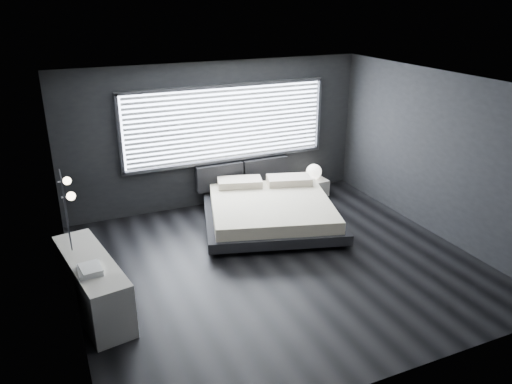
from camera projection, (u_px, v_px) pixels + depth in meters
name	position (u px, v px, depth m)	size (l,w,h in m)	color
room	(279.00, 180.00, 7.33)	(6.04, 6.00, 2.80)	black
window	(227.00, 124.00, 9.62)	(4.14, 0.09, 1.52)	white
headboard	(243.00, 173.00, 10.07)	(1.96, 0.16, 0.52)	black
sconce_near	(71.00, 196.00, 6.21)	(0.18, 0.11, 0.11)	silver
sconce_far	(67.00, 181.00, 6.72)	(0.18, 0.11, 0.11)	silver
wall_art_upper	(64.00, 195.00, 5.58)	(0.01, 0.48, 0.48)	#47474C
wall_art_lower	(68.00, 224.00, 5.96)	(0.01, 0.48, 0.48)	#47474C
bed	(271.00, 210.00, 9.08)	(2.93, 2.85, 0.62)	black
nightstand	(312.00, 187.00, 10.50)	(0.56, 0.47, 0.33)	silver
orb_lamp	(314.00, 172.00, 10.42)	(0.32, 0.32, 0.32)	white
dresser	(93.00, 284.00, 6.61)	(0.83, 1.92, 0.74)	silver
book_stack	(90.00, 269.00, 6.16)	(0.30, 0.39, 0.08)	white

